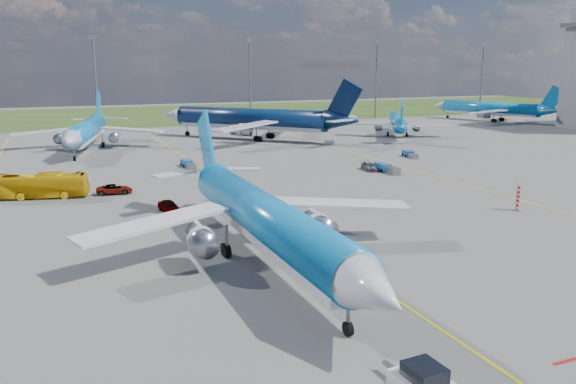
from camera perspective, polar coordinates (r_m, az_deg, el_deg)
name	(u,v)px	position (r m, az deg, el deg)	size (l,w,h in m)	color
ground	(345,265)	(45.85, 5.77, -7.39)	(400.00, 400.00, 0.00)	#595956
grass_strip	(122,116)	(189.51, -16.55, 7.46)	(400.00, 80.00, 0.01)	#2D4719
taxiway_lines	(240,194)	(70.46, -4.89, -0.20)	(60.25, 160.00, 0.02)	yellow
floodlight_masts	(177,78)	(150.92, -11.23, 11.30)	(202.20, 0.50, 22.70)	slate
warning_post	(518,197)	(66.95, 22.34, -0.51)	(0.50, 0.50, 3.00)	red
bg_jet_nnw	(88,150)	(114.26, -19.65, 4.08)	(30.53, 40.07, 10.50)	#0D79C2
bg_jet_n	(251,139)	(122.76, -3.79, 5.35)	(37.27, 48.92, 12.81)	#081E44
bg_jet_ne	(397,135)	(132.59, 10.98, 5.69)	(25.86, 33.94, 8.89)	#0D79C2
bg_jet_ene	(489,121)	(173.38, 19.73, 6.79)	(30.22, 39.67, 10.39)	#0D79C2
main_airliner	(266,263)	(46.20, -2.25, -7.18)	(31.48, 41.32, 10.82)	#0D79C2
apron_bus	(41,186)	(74.18, -23.81, 0.60)	(2.55, 10.91, 3.04)	#E8B30D
service_car_a	(169,206)	(62.87, -11.99, -1.42)	(1.55, 3.85, 1.31)	#999999
service_car_b	(114,189)	(73.43, -17.23, 0.28)	(2.02, 4.37, 1.21)	#999999
service_car_c	(369,166)	(87.04, 8.25, 2.59)	(1.65, 4.07, 1.18)	#999999
baggage_tug_w	(387,168)	(85.93, 9.98, 2.38)	(1.55, 5.31, 1.19)	#19599B
baggage_tug_c	(188,164)	(90.04, -10.11, 2.81)	(1.50, 4.88, 1.08)	#1A54A1
baggage_tug_e	(410,154)	(101.02, 12.27, 3.76)	(2.03, 4.64, 1.01)	#174D8C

